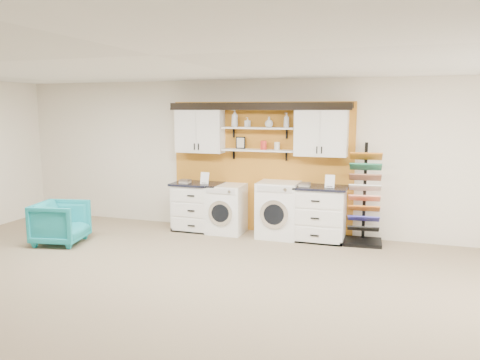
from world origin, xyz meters
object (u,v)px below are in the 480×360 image
(armchair, at_px, (61,223))
(base_cabinet_right, at_px, (318,213))
(washer, at_px, (227,209))
(sample_rack, at_px, (364,212))
(base_cabinet_left, at_px, (198,206))
(dryer, at_px, (279,210))

(armchair, bearing_deg, base_cabinet_right, -80.42)
(washer, xyz_separation_m, sample_rack, (2.45, 0.04, 0.09))
(base_cabinet_left, height_order, base_cabinet_right, base_cabinet_right)
(dryer, bearing_deg, base_cabinet_right, 0.28)
(washer, height_order, armchair, washer)
(base_cabinet_left, bearing_deg, washer, -0.33)
(base_cabinet_right, height_order, armchair, base_cabinet_right)
(base_cabinet_right, xyz_separation_m, sample_rack, (0.77, 0.04, 0.06))
(dryer, bearing_deg, base_cabinet_left, 179.88)
(base_cabinet_left, xyz_separation_m, armchair, (-1.86, -1.56, -0.09))
(base_cabinet_right, distance_m, dryer, 0.70)
(base_cabinet_left, height_order, washer, base_cabinet_left)
(base_cabinet_right, relative_size, sample_rack, 0.57)
(base_cabinet_right, bearing_deg, dryer, -179.72)
(base_cabinet_left, xyz_separation_m, sample_rack, (3.03, 0.04, 0.09))
(washer, xyz_separation_m, armchair, (-2.44, -1.56, -0.09))
(base_cabinet_left, relative_size, armchair, 1.17)
(base_cabinet_right, xyz_separation_m, dryer, (-0.70, -0.00, 0.02))
(dryer, relative_size, sample_rack, 0.58)
(base_cabinet_right, distance_m, armchair, 4.40)
(dryer, bearing_deg, washer, 180.00)
(sample_rack, height_order, armchair, sample_rack)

